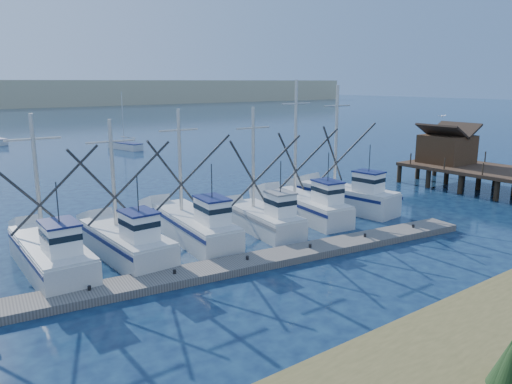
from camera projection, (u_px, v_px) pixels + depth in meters
ground at (410, 271)px, 25.50m from camera, size 500.00×500.00×0.00m
floating_dock at (247, 263)px, 26.09m from camera, size 29.72×5.95×0.40m
timber_pier at (482, 161)px, 44.14m from camera, size 7.00×20.00×8.00m
trawler_fleet at (191, 228)px, 29.54m from camera, size 29.22×8.81×9.61m
sailboat_near at (125, 146)px, 71.23m from camera, size 2.98×6.43×8.10m
flying_gull at (442, 116)px, 41.29m from camera, size 1.07×0.20×0.20m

